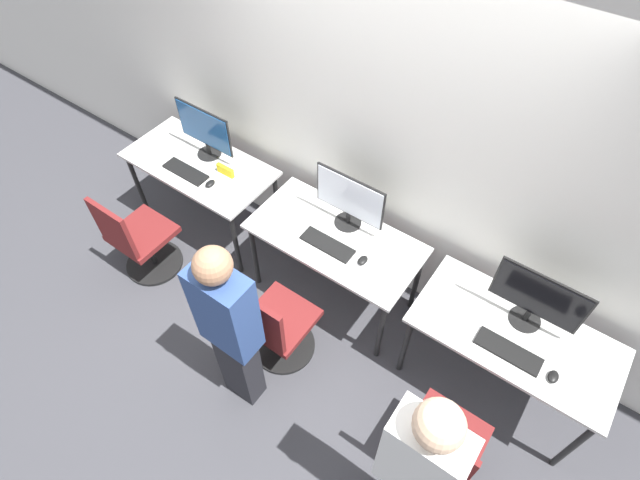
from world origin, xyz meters
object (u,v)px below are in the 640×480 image
Objects in this scene: mouse_left at (210,184)px; person_center at (230,328)px; office_chair_left at (139,242)px; mouse_center at (363,260)px; monitor_center at (349,200)px; person_right at (415,470)px; keyboard_left at (186,171)px; monitor_left at (205,131)px; keyboard_center at (327,244)px; keyboard_right at (508,351)px; monitor_right at (537,299)px; mouse_right at (553,377)px; office_chair_right at (439,449)px; office_chair_center at (276,328)px.

mouse_left is 1.39m from person_center.
office_chair_left is 1.87m from mouse_center.
person_right is at bearing -46.21° from monitor_center.
keyboard_left is 0.25× the size of person_center.
mouse_center is at bearing -40.83° from monitor_center.
monitor_left is 0.44m from mouse_left.
monitor_center reaches higher than mouse_left.
person_center is at bearing -93.16° from keyboard_center.
mouse_left reaches higher than keyboard_center.
monitor_left is 2.75m from keyboard_right.
monitor_right is at bearing 10.81° from mouse_center.
mouse_left is at bearing 59.50° from office_chair_left.
mouse_left is at bearing -45.73° from monitor_left.
keyboard_left is 4.45× the size of mouse_right.
keyboard_left is 0.69m from office_chair_left.
person_right is (2.59, -1.25, -0.08)m from monitor_left.
person_right reaches higher than mouse_right.
person_center is 1.46m from office_chair_right.
monitor_left is 1.68m from office_chair_center.
person_right reaches higher than keyboard_center.
person_center is 1.84m from monitor_right.
office_chair_left is at bearing 166.27° from person_center.
office_chair_right reaches higher than mouse_center.
monitor_center is (1.36, 0.31, 0.23)m from keyboard_left.
mouse_left reaches higher than keyboard_left.
person_center reaches higher than mouse_right.
mouse_left is 0.10× the size of office_chair_right.
person_center is at bearing 176.72° from person_right.
keyboard_center is 1.60m from person_right.
mouse_left is 2.53m from person_right.
keyboard_left is at bearing 179.79° from mouse_right.
monitor_right reaches higher than office_chair_left.
person_right reaches higher than office_chair_center.
mouse_right is (3.08, 0.55, 0.40)m from office_chair_left.
keyboard_left is 0.46× the size of office_chair_center.
person_right reaches higher than office_chair_left.
office_chair_center is at bearing -21.95° from keyboard_left.
monitor_right is at bearing 90.00° from keyboard_right.
person_right is at bearing -97.77° from keyboard_right.
office_chair_center is (-0.32, -0.60, -0.40)m from mouse_center.
person_center is (1.31, -1.18, -0.11)m from monitor_left.
monitor_left is 1.77m from person_center.
person_center is at bearing -92.47° from monitor_center.
mouse_center is at bearing 62.20° from office_chair_center.
keyboard_left is 0.73× the size of monitor_center.
mouse_right is (1.36, -0.08, 0.00)m from mouse_center.
keyboard_right is at bearing -5.87° from monitor_left.
monitor_left is 6.10× the size of mouse_center.
keyboard_center is 4.45× the size of mouse_center.
keyboard_right is 0.24× the size of person_right.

